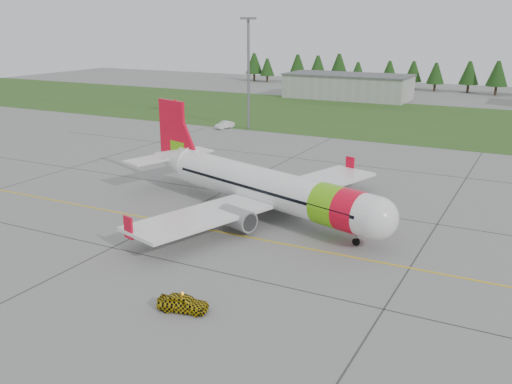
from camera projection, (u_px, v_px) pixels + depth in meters
The scene contains 9 objects.
ground at pixel (259, 281), 45.02m from camera, with size 320.00×320.00×0.00m, color gray.
aircraft at pixel (263, 187), 59.52m from camera, with size 34.20×32.37×10.68m.
follow_me_car at pixel (182, 287), 39.89m from camera, with size 1.48×1.25×3.68m, color yellow.
service_van at pixel (224, 118), 108.46m from camera, with size 1.47×1.39×4.23m, color silver.
grass_strip at pixel (445, 123), 114.70m from camera, with size 320.00×50.00×0.03m, color #30561E.
taxi_guideline at pixel (299, 247), 51.82m from camera, with size 120.00×0.25×0.02m, color gold.
hangar_west at pixel (348, 87), 150.89m from camera, with size 32.00×14.00×6.00m, color #A8A8A3.
floodlight_mast at pixel (248, 76), 105.57m from camera, with size 0.50×0.50×20.00m, color slate.
treeline at pixel (482, 75), 160.86m from camera, with size 160.00×8.00×10.00m, color #1C3F14, non-canonical shape.
Camera 1 is at (18.73, -36.57, 19.70)m, focal length 40.00 mm.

